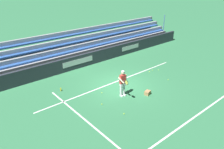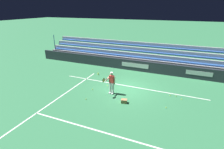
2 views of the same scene
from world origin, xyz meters
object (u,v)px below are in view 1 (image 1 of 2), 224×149
object	(u,v)px
tennis_ball_far_left	(124,114)
water_bottle	(61,90)
tennis_ball_by_box	(152,70)
tennis_ball_near_player	(102,104)
ball_box_cardboard	(148,93)
tennis_player	(123,83)
tennis_ball_on_baseline	(159,70)
tennis_ball_stray_back	(149,72)
tennis_ball_toward_net	(168,80)
tennis_ball_far_right	(102,93)

from	to	relation	value
tennis_ball_far_left	water_bottle	world-z (taller)	water_bottle
tennis_ball_by_box	tennis_ball_near_player	distance (m)	6.38
tennis_ball_far_left	tennis_ball_near_player	world-z (taller)	same
ball_box_cardboard	tennis_player	bearing A→B (deg)	-34.81
tennis_ball_on_baseline	tennis_ball_stray_back	bearing A→B (deg)	-17.19
tennis_ball_by_box	tennis_ball_on_baseline	distance (m)	0.51
tennis_ball_on_baseline	tennis_ball_toward_net	world-z (taller)	same
ball_box_cardboard	water_bottle	xyz separation A→B (m)	(4.06, -4.03, -0.02)
tennis_ball_near_player	tennis_ball_stray_back	world-z (taller)	same
tennis_ball_near_player	tennis_ball_toward_net	bearing A→B (deg)	174.87
tennis_ball_by_box	tennis_player	bearing A→B (deg)	17.05
tennis_ball_near_player	water_bottle	world-z (taller)	water_bottle
tennis_ball_by_box	tennis_ball_on_baseline	xyz separation A→B (m)	(-0.41, 0.30, 0.00)
tennis_ball_toward_net	water_bottle	xyz separation A→B (m)	(6.81, -3.60, 0.08)
tennis_ball_toward_net	ball_box_cardboard	bearing A→B (deg)	8.92
ball_box_cardboard	tennis_ball_far_left	bearing A→B (deg)	13.23
tennis_ball_far_left	tennis_ball_stray_back	size ratio (longest dim) A/B	1.00
tennis_ball_far_right	tennis_ball_toward_net	size ratio (longest dim) A/B	1.00
tennis_player	tennis_ball_near_player	distance (m)	1.87
tennis_ball_far_right	tennis_ball_toward_net	distance (m)	5.16
tennis_ball_by_box	tennis_ball_stray_back	distance (m)	0.41
tennis_ball_far_left	tennis_ball_toward_net	bearing A→B (deg)	-168.95
tennis_ball_toward_net	tennis_ball_on_baseline	bearing A→B (deg)	-119.16
tennis_ball_by_box	tennis_ball_toward_net	size ratio (longest dim) A/B	1.00
tennis_ball_stray_back	water_bottle	distance (m)	7.10
tennis_ball_far_left	tennis_ball_on_baseline	bearing A→B (deg)	-157.13
tennis_ball_far_right	tennis_ball_near_player	distance (m)	1.38
tennis_ball_toward_net	tennis_ball_near_player	world-z (taller)	same
tennis_ball_far_right	tennis_ball_toward_net	bearing A→B (deg)	161.86
tennis_ball_by_box	tennis_ball_far_right	size ratio (longest dim) A/B	1.00
tennis_player	tennis_ball_on_baseline	bearing A→B (deg)	-167.55
tennis_ball_by_box	tennis_ball_far_left	world-z (taller)	same
tennis_ball_far_right	tennis_ball_stray_back	xyz separation A→B (m)	(-4.98, -0.25, 0.00)
water_bottle	tennis_ball_near_player	bearing A→B (deg)	109.06
tennis_ball_toward_net	water_bottle	size ratio (longest dim) A/B	0.30
tennis_ball_toward_net	tennis_ball_by_box	bearing A→B (deg)	-104.34
ball_box_cardboard	tennis_ball_far_right	bearing A→B (deg)	-43.42
ball_box_cardboard	tennis_ball_by_box	bearing A→B (deg)	-144.18
tennis_ball_by_box	tennis_ball_toward_net	world-z (taller)	same
tennis_ball_far_left	tennis_ball_stray_back	bearing A→B (deg)	-152.04
ball_box_cardboard	tennis_ball_stray_back	xyz separation A→B (m)	(-2.82, -2.28, -0.10)
tennis_ball_by_box	tennis_ball_far_right	world-z (taller)	same
ball_box_cardboard	tennis_ball_far_left	xyz separation A→B (m)	(2.65, 0.62, -0.10)
tennis_ball_far_right	tennis_ball_near_player	size ratio (longest dim) A/B	1.00
ball_box_cardboard	tennis_ball_far_left	world-z (taller)	ball_box_cardboard
tennis_ball_on_baseline	tennis_ball_near_player	bearing A→B (deg)	9.28
tennis_ball_far_right	tennis_ball_stray_back	bearing A→B (deg)	-177.17
tennis_player	tennis_ball_toward_net	size ratio (longest dim) A/B	25.98
ball_box_cardboard	tennis_ball_on_baseline	bearing A→B (deg)	-150.84
tennis_ball_stray_back	tennis_ball_near_player	bearing A→B (deg)	12.94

